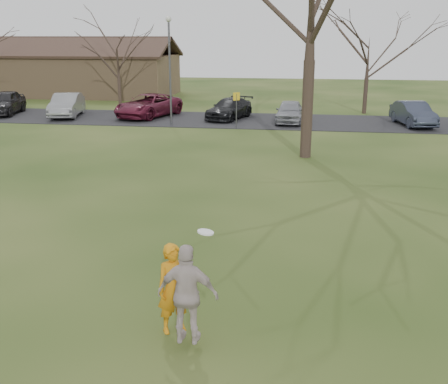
{
  "coord_description": "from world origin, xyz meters",
  "views": [
    {
      "loc": [
        1.86,
        -8.32,
        5.2
      ],
      "look_at": [
        0.0,
        4.0,
        1.5
      ],
      "focal_mm": 42.38,
      "sensor_mm": 36.0,
      "label": 1
    }
  ],
  "objects_px": {
    "car_5": "(413,114)",
    "car_0": "(4,102)",
    "car_2": "(148,105)",
    "lamp_post": "(170,58)",
    "car_4": "(290,111)",
    "catching_play": "(188,294)",
    "car_3": "(229,109)",
    "car_1": "(67,105)",
    "player_defender": "(174,289)",
    "building": "(62,73)"
  },
  "relations": [
    {
      "from": "car_3",
      "to": "car_4",
      "type": "distance_m",
      "value": 4.01
    },
    {
      "from": "car_3",
      "to": "catching_play",
      "type": "bearing_deg",
      "value": -66.91
    },
    {
      "from": "car_2",
      "to": "car_5",
      "type": "xyz_separation_m",
      "value": [
        16.59,
        -1.03,
        -0.04
      ]
    },
    {
      "from": "car_4",
      "to": "car_3",
      "type": "bearing_deg",
      "value": 167.26
    },
    {
      "from": "car_0",
      "to": "lamp_post",
      "type": "bearing_deg",
      "value": -24.1
    },
    {
      "from": "car_0",
      "to": "car_3",
      "type": "bearing_deg",
      "value": -10.83
    },
    {
      "from": "player_defender",
      "to": "building",
      "type": "height_order",
      "value": "building"
    },
    {
      "from": "catching_play",
      "to": "lamp_post",
      "type": "xyz_separation_m",
      "value": [
        -6.08,
        23.04,
        2.92
      ]
    },
    {
      "from": "player_defender",
      "to": "car_5",
      "type": "bearing_deg",
      "value": 39.47
    },
    {
      "from": "car_1",
      "to": "car_5",
      "type": "height_order",
      "value": "car_1"
    },
    {
      "from": "car_5",
      "to": "building",
      "type": "distance_m",
      "value": 31.41
    },
    {
      "from": "car_1",
      "to": "catching_play",
      "type": "xyz_separation_m",
      "value": [
        13.72,
        -25.3,
        0.25
      ]
    },
    {
      "from": "car_3",
      "to": "lamp_post",
      "type": "height_order",
      "value": "lamp_post"
    },
    {
      "from": "building",
      "to": "car_2",
      "type": "bearing_deg",
      "value": -46.92
    },
    {
      "from": "car_0",
      "to": "car_2",
      "type": "xyz_separation_m",
      "value": [
        10.07,
        0.26,
        -0.05
      ]
    },
    {
      "from": "player_defender",
      "to": "building",
      "type": "xyz_separation_m",
      "value": [
        -19.69,
        37.97,
        1.09
      ]
    },
    {
      "from": "player_defender",
      "to": "car_4",
      "type": "relative_size",
      "value": 0.43
    },
    {
      "from": "player_defender",
      "to": "car_3",
      "type": "height_order",
      "value": "player_defender"
    },
    {
      "from": "car_5",
      "to": "car_3",
      "type": "bearing_deg",
      "value": 163.85
    },
    {
      "from": "car_4",
      "to": "lamp_post",
      "type": "distance_m",
      "value": 7.96
    },
    {
      "from": "car_0",
      "to": "catching_play",
      "type": "bearing_deg",
      "value": -66.12
    },
    {
      "from": "car_1",
      "to": "lamp_post",
      "type": "distance_m",
      "value": 8.58
    },
    {
      "from": "car_4",
      "to": "catching_play",
      "type": "xyz_separation_m",
      "value": [
        -0.92,
        -25.0,
        0.33
      ]
    },
    {
      "from": "car_2",
      "to": "car_3",
      "type": "bearing_deg",
      "value": 17.49
    },
    {
      "from": "car_4",
      "to": "catching_play",
      "type": "height_order",
      "value": "catching_play"
    },
    {
      "from": "car_3",
      "to": "catching_play",
      "type": "relative_size",
      "value": 2.19
    },
    {
      "from": "car_2",
      "to": "lamp_post",
      "type": "relative_size",
      "value": 0.85
    },
    {
      "from": "lamp_post",
      "to": "car_2",
      "type": "bearing_deg",
      "value": 127.54
    },
    {
      "from": "lamp_post",
      "to": "car_4",
      "type": "bearing_deg",
      "value": 15.69
    },
    {
      "from": "catching_play",
      "to": "car_1",
      "type": "bearing_deg",
      "value": 118.48
    },
    {
      "from": "car_2",
      "to": "catching_play",
      "type": "relative_size",
      "value": 2.63
    },
    {
      "from": "player_defender",
      "to": "car_1",
      "type": "relative_size",
      "value": 0.37
    },
    {
      "from": "car_4",
      "to": "car_0",
      "type": "bearing_deg",
      "value": 179.32
    },
    {
      "from": "catching_play",
      "to": "player_defender",
      "type": "bearing_deg",
      "value": 124.17
    },
    {
      "from": "car_2",
      "to": "car_5",
      "type": "bearing_deg",
      "value": 14.13
    },
    {
      "from": "car_4",
      "to": "lamp_post",
      "type": "xyz_separation_m",
      "value": [
        -6.99,
        -1.96,
        3.26
      ]
    },
    {
      "from": "car_5",
      "to": "catching_play",
      "type": "distance_m",
      "value": 26.29
    },
    {
      "from": "car_1",
      "to": "car_5",
      "type": "relative_size",
      "value": 1.08
    },
    {
      "from": "car_5",
      "to": "car_0",
      "type": "bearing_deg",
      "value": 167.36
    },
    {
      "from": "car_2",
      "to": "car_3",
      "type": "xyz_separation_m",
      "value": [
        5.39,
        -0.02,
        -0.1
      ]
    },
    {
      "from": "car_1",
      "to": "catching_play",
      "type": "height_order",
      "value": "catching_play"
    },
    {
      "from": "car_5",
      "to": "building",
      "type": "height_order",
      "value": "building"
    },
    {
      "from": "car_0",
      "to": "lamp_post",
      "type": "relative_size",
      "value": 0.75
    },
    {
      "from": "lamp_post",
      "to": "car_3",
      "type": "bearing_deg",
      "value": 43.58
    },
    {
      "from": "car_3",
      "to": "car_1",
      "type": "bearing_deg",
      "value": -159.75
    },
    {
      "from": "player_defender",
      "to": "car_3",
      "type": "xyz_separation_m",
      "value": [
        -2.59,
        25.43,
        -0.16
      ]
    },
    {
      "from": "car_0",
      "to": "player_defender",
      "type": "bearing_deg",
      "value": -66.09
    },
    {
      "from": "car_2",
      "to": "lamp_post",
      "type": "bearing_deg",
      "value": -34.76
    },
    {
      "from": "car_0",
      "to": "car_5",
      "type": "xyz_separation_m",
      "value": [
        26.66,
        -0.77,
        -0.1
      ]
    },
    {
      "from": "car_4",
      "to": "building",
      "type": "height_order",
      "value": "building"
    }
  ]
}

